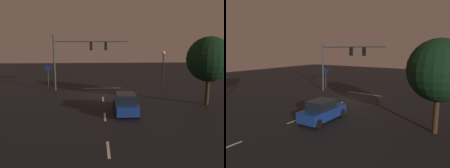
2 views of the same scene
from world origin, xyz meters
The scene contains 10 objects.
ground_plane centered at (0.00, 0.00, 0.00)m, with size 80.00×80.00×0.00m, color black.
traffic_signal_assembly centered at (2.85, -0.98, 4.69)m, with size 9.00×0.47×6.75m.
lane_dash_far centered at (0.00, 4.00, 0.00)m, with size 2.20×0.16×0.01m, color beige.
lane_dash_mid centered at (0.00, 10.00, 0.00)m, with size 2.20×0.16×0.01m, color beige.
lane_dash_near centered at (0.00, 16.00, 0.00)m, with size 2.20×0.16×0.01m, color beige.
stop_bar centered at (0.00, -2.17, 0.00)m, with size 5.00×0.16×0.01m, color beige.
car_approaching centered at (-1.78, 8.91, 0.80)m, with size 1.92×4.38×1.70m.
street_lamp_left_kerb centered at (-8.06, -2.51, 3.35)m, with size 0.44×0.44×4.75m.
route_sign centered at (7.05, -3.35, 2.08)m, with size 0.90×0.23×2.89m.
tree_left_near centered at (-9.86, 6.75, 4.34)m, with size 4.22×4.22×6.47m.
Camera 1 is at (0.57, 28.78, 6.00)m, focal length 38.95 mm.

